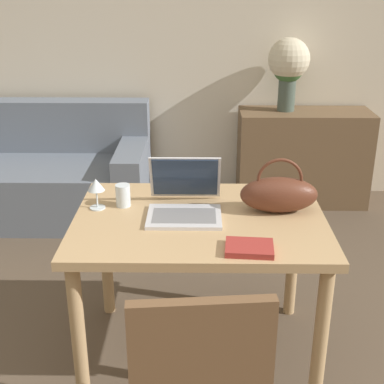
{
  "coord_description": "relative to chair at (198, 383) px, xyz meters",
  "views": [
    {
      "loc": [
        0.08,
        -1.3,
        1.74
      ],
      "look_at": [
        0.05,
        0.84,
        0.86
      ],
      "focal_mm": 50.0,
      "sensor_mm": 36.0,
      "label": 1
    }
  ],
  "objects": [
    {
      "name": "sideboard",
      "position": [
        0.83,
        2.7,
        -0.14
      ],
      "size": [
        1.02,
        0.4,
        0.75
      ],
      "color": "brown",
      "rests_on": "ground_plane"
    },
    {
      "name": "couch",
      "position": [
        -1.24,
        2.47,
        -0.23
      ],
      "size": [
        1.68,
        0.85,
        0.82
      ],
      "color": "slate",
      "rests_on": "ground_plane"
    },
    {
      "name": "wall_back",
      "position": [
        -0.08,
        2.95,
        0.83
      ],
      "size": [
        10.0,
        0.06,
        2.7
      ],
      "color": "beige",
      "rests_on": "ground_plane"
    },
    {
      "name": "book",
      "position": [
        0.2,
        0.48,
        0.23
      ],
      "size": [
        0.2,
        0.16,
        0.02
      ],
      "rotation": [
        0.0,
        0.0,
        -0.08
      ],
      "color": "maroon",
      "rests_on": "dining_table"
    },
    {
      "name": "drinking_glass",
      "position": [
        -0.35,
        0.91,
        0.27
      ],
      "size": [
        0.07,
        0.07,
        0.1
      ],
      "color": "silver",
      "rests_on": "dining_table"
    },
    {
      "name": "handbag",
      "position": [
        0.36,
        0.86,
        0.31
      ],
      "size": [
        0.35,
        0.15,
        0.25
      ],
      "color": "#592D1E",
      "rests_on": "dining_table"
    },
    {
      "name": "chair",
      "position": [
        0.0,
        0.0,
        0.0
      ],
      "size": [
        0.48,
        0.48,
        0.91
      ],
      "rotation": [
        0.0,
        0.0,
        0.09
      ],
      "color": "brown",
      "rests_on": "ground_plane"
    },
    {
      "name": "flower_vase",
      "position": [
        0.67,
        2.72,
        0.58
      ],
      "size": [
        0.31,
        0.31,
        0.55
      ],
      "color": "#47564C",
      "rests_on": "sideboard"
    },
    {
      "name": "laptop",
      "position": [
        -0.06,
        0.86,
        0.28
      ],
      "size": [
        0.33,
        0.35,
        0.24
      ],
      "color": "silver",
      "rests_on": "dining_table"
    },
    {
      "name": "wine_glass",
      "position": [
        -0.46,
        0.88,
        0.33
      ],
      "size": [
        0.08,
        0.08,
        0.14
      ],
      "color": "silver",
      "rests_on": "dining_table"
    },
    {
      "name": "dining_table",
      "position": [
        0.01,
        0.79,
        0.12
      ],
      "size": [
        1.11,
        0.81,
        0.74
      ],
      "color": "tan",
      "rests_on": "ground_plane"
    }
  ]
}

